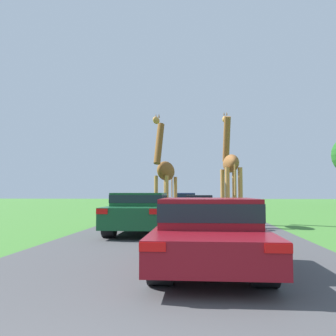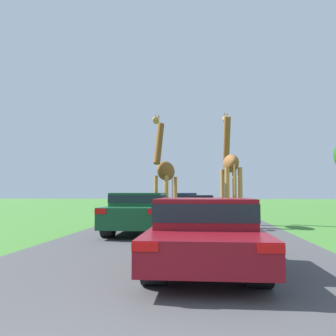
% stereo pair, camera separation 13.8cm
% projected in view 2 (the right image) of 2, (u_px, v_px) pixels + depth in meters
% --- Properties ---
extents(road, '(7.62, 120.00, 0.00)m').
position_uv_depth(road, '(193.00, 209.00, 31.42)').
color(road, '#424244').
rests_on(road, ground).
extents(giraffe_near_road, '(0.98, 2.77, 4.77)m').
position_uv_depth(giraffe_near_road, '(165.00, 172.00, 16.01)').
color(giraffe_near_road, '#B77F3D').
rests_on(giraffe_near_road, ground).
extents(giraffe_companion, '(0.88, 2.76, 5.27)m').
position_uv_depth(giraffe_companion, '(230.00, 168.00, 15.53)').
color(giraffe_companion, '#B77F3D').
rests_on(giraffe_companion, ground).
extents(car_lead_maroon, '(1.97, 4.68, 1.32)m').
position_uv_depth(car_lead_maroon, '(205.00, 229.00, 6.88)').
color(car_lead_maroon, maroon).
rests_on(car_lead_maroon, ground).
extents(car_queue_right, '(1.73, 4.13, 1.27)m').
position_uv_depth(car_queue_right, '(200.00, 205.00, 21.94)').
color(car_queue_right, black).
rests_on(car_queue_right, ground).
extents(car_queue_left, '(1.94, 4.23, 1.42)m').
position_uv_depth(car_queue_left, '(139.00, 211.00, 12.59)').
color(car_queue_left, '#144C28').
rests_on(car_queue_left, ground).
extents(car_far_ahead, '(1.95, 4.54, 1.40)m').
position_uv_depth(car_far_ahead, '(187.00, 200.00, 31.64)').
color(car_far_ahead, navy).
rests_on(car_far_ahead, ground).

